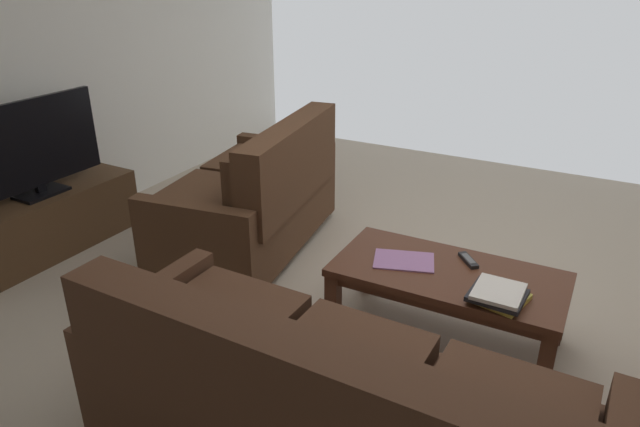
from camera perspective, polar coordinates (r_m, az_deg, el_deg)
ground_plane at (r=3.34m, az=11.20°, el=-10.70°), size 5.83×5.83×0.01m
wall_right at (r=4.51m, az=-26.47°, el=15.45°), size 0.12×5.83×2.76m
sofa_main at (r=2.21m, az=0.72°, el=-18.98°), size 1.97×0.85×0.86m
loveseat_near at (r=3.90m, az=-6.40°, el=1.51°), size 0.98×1.53×0.92m
coffee_table at (r=3.06m, az=12.51°, el=-6.63°), size 1.17×0.57×0.41m
tv_stand at (r=4.34m, az=-25.32°, el=-0.86°), size 0.41×1.28×0.42m
flat_tv at (r=4.16m, az=-26.63°, el=5.91°), size 0.21×0.98×0.63m
book_stack at (r=2.82m, az=17.23°, el=-7.70°), size 0.27×0.28×0.07m
tv_remote at (r=3.13m, az=14.46°, el=-4.48°), size 0.14×0.15×0.02m
loose_magazine at (r=3.07m, az=8.30°, el=-4.63°), size 0.36×0.30×0.01m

